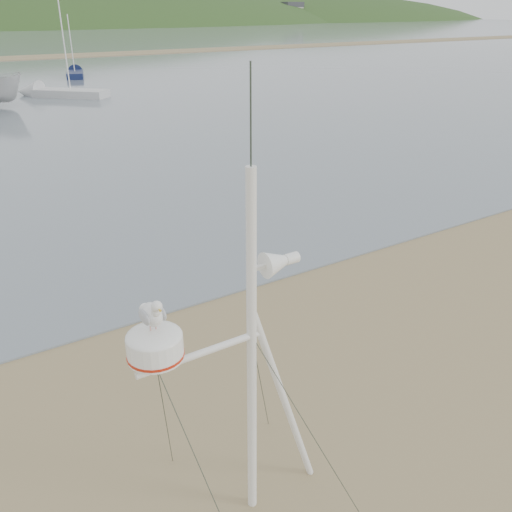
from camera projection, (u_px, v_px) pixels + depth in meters
ground at (135, 502)px, 6.76m from camera, size 560.00×560.00×0.00m
mast_rig at (250, 429)px, 6.15m from camera, size 2.32×2.47×5.23m
sailboat_blue_far at (75, 73)px, 48.99m from camera, size 2.90×5.68×5.55m
sailboat_white_near at (48, 92)px, 37.57m from camera, size 5.88×5.94×6.69m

